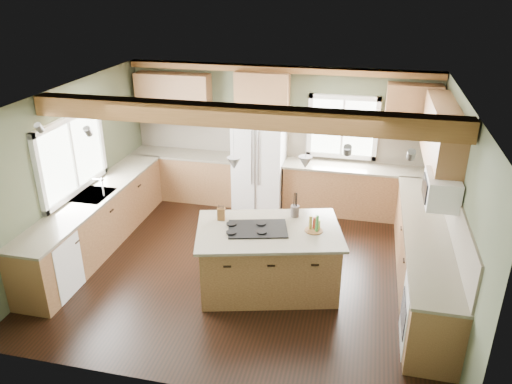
# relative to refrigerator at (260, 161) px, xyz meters

# --- Properties ---
(floor) EXTENTS (5.60, 5.60, 0.00)m
(floor) POSITION_rel_refrigerator_xyz_m (0.30, -2.12, -0.90)
(floor) COLOR black
(floor) RESTS_ON ground
(ceiling) EXTENTS (5.60, 5.60, 0.00)m
(ceiling) POSITION_rel_refrigerator_xyz_m (0.30, -2.12, 1.70)
(ceiling) COLOR silver
(ceiling) RESTS_ON wall_back
(wall_back) EXTENTS (5.60, 0.00, 5.60)m
(wall_back) POSITION_rel_refrigerator_xyz_m (0.30, 0.38, 0.40)
(wall_back) COLOR #485139
(wall_back) RESTS_ON ground
(wall_left) EXTENTS (0.00, 5.00, 5.00)m
(wall_left) POSITION_rel_refrigerator_xyz_m (-2.50, -2.12, 0.40)
(wall_left) COLOR #485139
(wall_left) RESTS_ON ground
(wall_right) EXTENTS (0.00, 5.00, 5.00)m
(wall_right) POSITION_rel_refrigerator_xyz_m (3.10, -2.12, 0.40)
(wall_right) COLOR #485139
(wall_right) RESTS_ON ground
(ceiling_beam) EXTENTS (5.55, 0.26, 0.26)m
(ceiling_beam) POSITION_rel_refrigerator_xyz_m (0.30, -2.58, 1.57)
(ceiling_beam) COLOR brown
(ceiling_beam) RESTS_ON ceiling
(soffit_trim) EXTENTS (5.55, 0.20, 0.10)m
(soffit_trim) POSITION_rel_refrigerator_xyz_m (0.30, 0.28, 1.64)
(soffit_trim) COLOR brown
(soffit_trim) RESTS_ON ceiling
(backsplash_back) EXTENTS (5.58, 0.03, 0.58)m
(backsplash_back) POSITION_rel_refrigerator_xyz_m (0.30, 0.36, 0.31)
(backsplash_back) COLOR brown
(backsplash_back) RESTS_ON wall_back
(backsplash_right) EXTENTS (0.03, 3.70, 0.58)m
(backsplash_right) POSITION_rel_refrigerator_xyz_m (3.08, -2.07, 0.31)
(backsplash_right) COLOR brown
(backsplash_right) RESTS_ON wall_right
(base_cab_back_left) EXTENTS (2.02, 0.60, 0.88)m
(base_cab_back_left) POSITION_rel_refrigerator_xyz_m (-1.49, 0.08, -0.46)
(base_cab_back_left) COLOR brown
(base_cab_back_left) RESTS_ON floor
(counter_back_left) EXTENTS (2.06, 0.64, 0.04)m
(counter_back_left) POSITION_rel_refrigerator_xyz_m (-1.49, 0.08, 0.00)
(counter_back_left) COLOR #484134
(counter_back_left) RESTS_ON base_cab_back_left
(base_cab_back_right) EXTENTS (2.62, 0.60, 0.88)m
(base_cab_back_right) POSITION_rel_refrigerator_xyz_m (1.79, 0.08, -0.46)
(base_cab_back_right) COLOR brown
(base_cab_back_right) RESTS_ON floor
(counter_back_right) EXTENTS (2.66, 0.64, 0.04)m
(counter_back_right) POSITION_rel_refrigerator_xyz_m (1.79, 0.08, 0.00)
(counter_back_right) COLOR #484134
(counter_back_right) RESTS_ON base_cab_back_right
(base_cab_left) EXTENTS (0.60, 3.70, 0.88)m
(base_cab_left) POSITION_rel_refrigerator_xyz_m (-2.20, -2.07, -0.46)
(base_cab_left) COLOR brown
(base_cab_left) RESTS_ON floor
(counter_left) EXTENTS (0.64, 3.74, 0.04)m
(counter_left) POSITION_rel_refrigerator_xyz_m (-2.20, -2.07, 0.00)
(counter_left) COLOR #484134
(counter_left) RESTS_ON base_cab_left
(base_cab_right) EXTENTS (0.60, 3.70, 0.88)m
(base_cab_right) POSITION_rel_refrigerator_xyz_m (2.80, -2.07, -0.46)
(base_cab_right) COLOR brown
(base_cab_right) RESTS_ON floor
(counter_right) EXTENTS (0.64, 3.74, 0.04)m
(counter_right) POSITION_rel_refrigerator_xyz_m (2.80, -2.07, 0.00)
(counter_right) COLOR #484134
(counter_right) RESTS_ON base_cab_right
(upper_cab_back_left) EXTENTS (1.40, 0.35, 0.90)m
(upper_cab_back_left) POSITION_rel_refrigerator_xyz_m (-1.69, 0.21, 1.05)
(upper_cab_back_left) COLOR brown
(upper_cab_back_left) RESTS_ON wall_back
(upper_cab_over_fridge) EXTENTS (0.96, 0.35, 0.70)m
(upper_cab_over_fridge) POSITION_rel_refrigerator_xyz_m (-0.00, 0.21, 1.25)
(upper_cab_over_fridge) COLOR brown
(upper_cab_over_fridge) RESTS_ON wall_back
(upper_cab_right) EXTENTS (0.35, 2.20, 0.90)m
(upper_cab_right) POSITION_rel_refrigerator_xyz_m (2.92, -1.22, 1.05)
(upper_cab_right) COLOR brown
(upper_cab_right) RESTS_ON wall_right
(upper_cab_back_corner) EXTENTS (0.90, 0.35, 0.90)m
(upper_cab_back_corner) POSITION_rel_refrigerator_xyz_m (2.60, 0.21, 1.05)
(upper_cab_back_corner) COLOR brown
(upper_cab_back_corner) RESTS_ON wall_back
(window_left) EXTENTS (0.04, 1.60, 1.05)m
(window_left) POSITION_rel_refrigerator_xyz_m (-2.48, -2.07, 0.65)
(window_left) COLOR white
(window_left) RESTS_ON wall_left
(window_back) EXTENTS (1.10, 0.04, 1.00)m
(window_back) POSITION_rel_refrigerator_xyz_m (1.45, 0.36, 0.65)
(window_back) COLOR white
(window_back) RESTS_ON wall_back
(sink) EXTENTS (0.50, 0.65, 0.03)m
(sink) POSITION_rel_refrigerator_xyz_m (-2.20, -2.07, 0.01)
(sink) COLOR #262628
(sink) RESTS_ON counter_left
(faucet) EXTENTS (0.02, 0.02, 0.28)m
(faucet) POSITION_rel_refrigerator_xyz_m (-2.02, -2.07, 0.15)
(faucet) COLOR #B2B2B7
(faucet) RESTS_ON sink
(dishwasher) EXTENTS (0.60, 0.60, 0.84)m
(dishwasher) POSITION_rel_refrigerator_xyz_m (-2.19, -3.37, -0.47)
(dishwasher) COLOR white
(dishwasher) RESTS_ON floor
(oven) EXTENTS (0.60, 0.72, 0.84)m
(oven) POSITION_rel_refrigerator_xyz_m (2.79, -3.37, -0.47)
(oven) COLOR white
(oven) RESTS_ON floor
(microwave) EXTENTS (0.40, 0.70, 0.38)m
(microwave) POSITION_rel_refrigerator_xyz_m (2.88, -2.17, 0.65)
(microwave) COLOR white
(microwave) RESTS_ON wall_right
(pendant_left) EXTENTS (0.18, 0.18, 0.16)m
(pendant_left) POSITION_rel_refrigerator_xyz_m (0.26, -2.69, 0.98)
(pendant_left) COLOR #B2B2B7
(pendant_left) RESTS_ON ceiling
(pendant_right) EXTENTS (0.18, 0.18, 0.16)m
(pendant_right) POSITION_rel_refrigerator_xyz_m (1.14, -2.46, 0.98)
(pendant_right) COLOR #B2B2B7
(pendant_right) RESTS_ON ceiling
(refrigerator) EXTENTS (0.90, 0.74, 1.80)m
(refrigerator) POSITION_rel_refrigerator_xyz_m (0.00, 0.00, 0.00)
(refrigerator) COLOR white
(refrigerator) RESTS_ON floor
(island) EXTENTS (2.05, 1.54, 0.88)m
(island) POSITION_rel_refrigerator_xyz_m (0.70, -2.58, -0.46)
(island) COLOR brown
(island) RESTS_ON floor
(island_top) EXTENTS (2.20, 1.69, 0.04)m
(island_top) POSITION_rel_refrigerator_xyz_m (0.70, -2.58, 0.00)
(island_top) COLOR #484134
(island_top) RESTS_ON island
(cooktop) EXTENTS (0.90, 0.71, 0.02)m
(cooktop) POSITION_rel_refrigerator_xyz_m (0.55, -2.61, 0.03)
(cooktop) COLOR black
(cooktop) RESTS_ON island_top
(knife_block) EXTENTS (0.12, 0.09, 0.18)m
(knife_block) POSITION_rel_refrigerator_xyz_m (-0.01, -2.44, 0.11)
(knife_block) COLOR brown
(knife_block) RESTS_ON island_top
(utensil_crock) EXTENTS (0.17, 0.17, 0.16)m
(utensil_crock) POSITION_rel_refrigerator_xyz_m (0.98, -2.11, 0.10)
(utensil_crock) COLOR #473F39
(utensil_crock) RESTS_ON island_top
(bottle_tray) EXTENTS (0.34, 0.34, 0.23)m
(bottle_tray) POSITION_rel_refrigerator_xyz_m (1.30, -2.48, 0.13)
(bottle_tray) COLOR brown
(bottle_tray) RESTS_ON island_top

